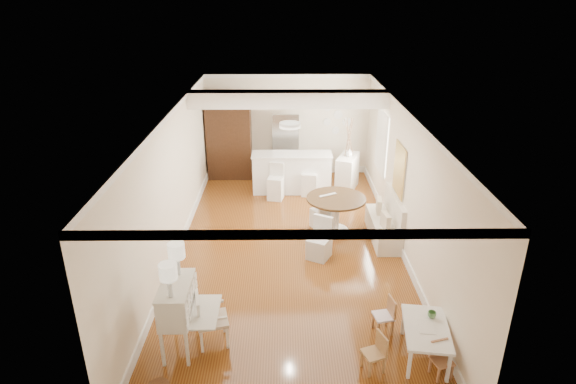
{
  "coord_description": "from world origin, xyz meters",
  "views": [
    {
      "loc": [
        -0.11,
        -8.55,
        4.92
      ],
      "look_at": [
        -0.03,
        0.3,
        1.16
      ],
      "focal_mm": 30.0,
      "sensor_mm": 36.0,
      "label": 1
    }
  ],
  "objects_px": {
    "slip_chair_near": "(319,239)",
    "slip_chair_far": "(323,210)",
    "breakfast_counter": "(292,173)",
    "pantry_cabinet": "(229,137)",
    "bar_stool_right": "(309,177)",
    "fridge": "(298,146)",
    "bar_stool_left": "(276,182)",
    "sideboard": "(347,173)",
    "secretary_bureau": "(178,316)",
    "gustavian_armchair": "(212,319)",
    "dining_table": "(335,216)",
    "kids_chair_c": "(442,360)",
    "kids_table": "(425,342)",
    "kids_chair_b": "(383,315)"
  },
  "relations": [
    {
      "from": "bar_stool_left",
      "to": "sideboard",
      "type": "relative_size",
      "value": 0.95
    },
    {
      "from": "secretary_bureau",
      "to": "pantry_cabinet",
      "type": "height_order",
      "value": "pantry_cabinet"
    },
    {
      "from": "kids_table",
      "to": "kids_chair_c",
      "type": "height_order",
      "value": "kids_chair_c"
    },
    {
      "from": "breakfast_counter",
      "to": "bar_stool_right",
      "type": "bearing_deg",
      "value": -28.72
    },
    {
      "from": "kids_chair_c",
      "to": "fridge",
      "type": "bearing_deg",
      "value": 86.8
    },
    {
      "from": "kids_chair_b",
      "to": "bar_stool_right",
      "type": "relative_size",
      "value": 0.62
    },
    {
      "from": "bar_stool_left",
      "to": "dining_table",
      "type": "bearing_deg",
      "value": -43.12
    },
    {
      "from": "dining_table",
      "to": "pantry_cabinet",
      "type": "xyz_separation_m",
      "value": [
        -2.59,
        3.48,
        0.72
      ]
    },
    {
      "from": "kids_chair_b",
      "to": "breakfast_counter",
      "type": "height_order",
      "value": "breakfast_counter"
    },
    {
      "from": "dining_table",
      "to": "sideboard",
      "type": "distance_m",
      "value": 2.59
    },
    {
      "from": "kids_chair_c",
      "to": "gustavian_armchair",
      "type": "bearing_deg",
      "value": 151.16
    },
    {
      "from": "slip_chair_near",
      "to": "bar_stool_right",
      "type": "bearing_deg",
      "value": 118.43
    },
    {
      "from": "secretary_bureau",
      "to": "bar_stool_right",
      "type": "height_order",
      "value": "secretary_bureau"
    },
    {
      "from": "fridge",
      "to": "dining_table",
      "type": "bearing_deg",
      "value": -78.61
    },
    {
      "from": "slip_chair_near",
      "to": "bar_stool_left",
      "type": "relative_size",
      "value": 0.92
    },
    {
      "from": "breakfast_counter",
      "to": "kids_chair_c",
      "type": "bearing_deg",
      "value": -73.64
    },
    {
      "from": "slip_chair_near",
      "to": "sideboard",
      "type": "height_order",
      "value": "sideboard"
    },
    {
      "from": "slip_chair_near",
      "to": "bar_stool_right",
      "type": "height_order",
      "value": "bar_stool_right"
    },
    {
      "from": "kids_chair_c",
      "to": "slip_chair_near",
      "type": "distance_m",
      "value": 3.49
    },
    {
      "from": "pantry_cabinet",
      "to": "fridge",
      "type": "distance_m",
      "value": 1.92
    },
    {
      "from": "kids_table",
      "to": "dining_table",
      "type": "distance_m",
      "value": 3.9
    },
    {
      "from": "secretary_bureau",
      "to": "bar_stool_left",
      "type": "bearing_deg",
      "value": 75.95
    },
    {
      "from": "pantry_cabinet",
      "to": "secretary_bureau",
      "type": "bearing_deg",
      "value": -90.34
    },
    {
      "from": "gustavian_armchair",
      "to": "fridge",
      "type": "distance_m",
      "value": 7.06
    },
    {
      "from": "dining_table",
      "to": "gustavian_armchair",
      "type": "bearing_deg",
      "value": -122.21
    },
    {
      "from": "fridge",
      "to": "pantry_cabinet",
      "type": "bearing_deg",
      "value": 179.1
    },
    {
      "from": "slip_chair_far",
      "to": "slip_chair_near",
      "type": "bearing_deg",
      "value": 54.35
    },
    {
      "from": "breakfast_counter",
      "to": "pantry_cabinet",
      "type": "height_order",
      "value": "pantry_cabinet"
    },
    {
      "from": "slip_chair_near",
      "to": "slip_chair_far",
      "type": "distance_m",
      "value": 1.3
    },
    {
      "from": "pantry_cabinet",
      "to": "bar_stool_right",
      "type": "bearing_deg",
      "value": -31.68
    },
    {
      "from": "dining_table",
      "to": "pantry_cabinet",
      "type": "relative_size",
      "value": 0.55
    },
    {
      "from": "slip_chair_near",
      "to": "breakfast_counter",
      "type": "distance_m",
      "value": 3.43
    },
    {
      "from": "bar_stool_left",
      "to": "sideboard",
      "type": "bearing_deg",
      "value": 31.05
    },
    {
      "from": "breakfast_counter",
      "to": "slip_chair_near",
      "type": "bearing_deg",
      "value": -81.98
    },
    {
      "from": "kids_chair_c",
      "to": "slip_chair_near",
      "type": "bearing_deg",
      "value": 98.57
    },
    {
      "from": "sideboard",
      "to": "dining_table",
      "type": "bearing_deg",
      "value": -82.23
    },
    {
      "from": "secretary_bureau",
      "to": "slip_chair_near",
      "type": "bearing_deg",
      "value": 48.7
    },
    {
      "from": "kids_table",
      "to": "slip_chair_near",
      "type": "xyz_separation_m",
      "value": [
        -1.32,
        2.79,
        0.16
      ]
    },
    {
      "from": "kids_table",
      "to": "bar_stool_left",
      "type": "distance_m",
      "value": 6.09
    },
    {
      "from": "dining_table",
      "to": "slip_chair_near",
      "type": "bearing_deg",
      "value": -112.64
    },
    {
      "from": "breakfast_counter",
      "to": "fridge",
      "type": "height_order",
      "value": "fridge"
    },
    {
      "from": "kids_chair_c",
      "to": "slip_chair_far",
      "type": "xyz_separation_m",
      "value": [
        -1.29,
        4.46,
        0.16
      ]
    },
    {
      "from": "pantry_cabinet",
      "to": "sideboard",
      "type": "distance_m",
      "value": 3.37
    },
    {
      "from": "gustavian_armchair",
      "to": "dining_table",
      "type": "distance_m",
      "value": 4.07
    },
    {
      "from": "secretary_bureau",
      "to": "breakfast_counter",
      "type": "height_order",
      "value": "secretary_bureau"
    },
    {
      "from": "dining_table",
      "to": "breakfast_counter",
      "type": "distance_m",
      "value": 2.56
    },
    {
      "from": "kids_chair_b",
      "to": "fridge",
      "type": "bearing_deg",
      "value": 178.5
    },
    {
      "from": "secretary_bureau",
      "to": "slip_chair_far",
      "type": "xyz_separation_m",
      "value": [
        2.38,
        3.84,
        -0.11
      ]
    },
    {
      "from": "kids_table",
      "to": "fridge",
      "type": "xyz_separation_m",
      "value": [
        -1.6,
        7.23,
        0.64
      ]
    },
    {
      "from": "gustavian_armchair",
      "to": "pantry_cabinet",
      "type": "relative_size",
      "value": 0.36
    }
  ]
}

